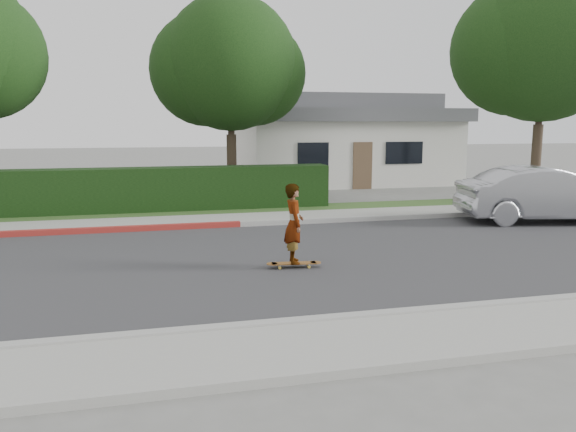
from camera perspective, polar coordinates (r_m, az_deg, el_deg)
name	(u,v)px	position (r m, az deg, el deg)	size (l,w,h in m)	color
ground	(224,263)	(11.99, -6.54, -4.76)	(120.00, 120.00, 0.00)	slate
road	(224,263)	(11.99, -6.54, -4.74)	(60.00, 8.00, 0.01)	#2D2D30
curb_near	(262,327)	(8.10, -2.70, -11.20)	(60.00, 0.20, 0.15)	#9E9E99
sidewalk_near	(275,353)	(7.28, -1.28, -13.73)	(60.00, 1.60, 0.12)	gray
curb_far	(205,226)	(15.96, -8.46, -0.98)	(60.00, 0.20, 0.15)	#9E9E99
curb_red_section	(12,234)	(16.28, -26.25, -1.64)	(12.00, 0.21, 0.15)	maroon
sidewalk_far	(202,221)	(16.85, -8.75, -0.49)	(60.00, 1.60, 0.12)	gray
planting_strip	(197,213)	(18.42, -9.21, 0.31)	(60.00, 1.60, 0.10)	#2D4C1E
hedge	(100,192)	(18.93, -18.51, 2.33)	(15.00, 1.00, 1.50)	black
tree_center	(229,68)	(21.03, -6.01, 14.76)	(5.66, 4.84, 7.44)	#33261C
tree_right	(540,48)	(23.11, 24.24, 15.32)	(6.32, 5.60, 8.56)	#33261C
house	(338,140)	(29.12, 5.08, 7.74)	(10.60, 8.60, 4.30)	beige
skateboard	(294,263)	(11.47, 0.60, -4.85)	(1.14, 0.35, 0.10)	gold
skateboarder	(294,224)	(11.30, 0.61, -0.78)	(0.59, 0.39, 1.62)	white
car_silver	(546,195)	(18.36, 24.71, 1.98)	(1.75, 5.01, 1.65)	#A2A3A9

